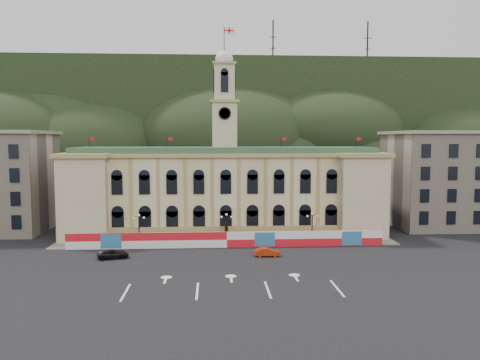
{
  "coord_description": "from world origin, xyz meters",
  "views": [
    {
      "loc": [
        -2.22,
        -57.55,
        17.11
      ],
      "look_at": [
        2.25,
        18.0,
        10.43
      ],
      "focal_mm": 35.0,
      "sensor_mm": 36.0,
      "label": 1
    }
  ],
  "objects": [
    {
      "name": "lamp_right",
      "position": [
        14.0,
        17.0,
        3.07
      ],
      "size": [
        1.96,
        0.44,
        5.15
      ],
      "color": "black",
      "rests_on": "ground"
    },
    {
      "name": "hoarding_fence",
      "position": [
        0.06,
        15.07,
        1.25
      ],
      "size": [
        50.0,
        0.44,
        2.5
      ],
      "color": "red",
      "rests_on": "ground"
    },
    {
      "name": "side_building_right",
      "position": [
        43.0,
        30.93,
        9.33
      ],
      "size": [
        21.0,
        17.0,
        18.6
      ],
      "color": "#C4AD97",
      "rests_on": "ground"
    },
    {
      "name": "city_hall",
      "position": [
        0.0,
        27.63,
        7.85
      ],
      "size": [
        56.2,
        17.6,
        37.1
      ],
      "color": "beige",
      "rests_on": "ground"
    },
    {
      "name": "lamp_left",
      "position": [
        -14.0,
        17.0,
        3.07
      ],
      "size": [
        1.96,
        0.44,
        5.15
      ],
      "color": "black",
      "rests_on": "ground"
    },
    {
      "name": "pavement",
      "position": [
        0.0,
        17.75,
        0.08
      ],
      "size": [
        56.0,
        5.5,
        0.16
      ],
      "primitive_type": "cube",
      "color": "slate",
      "rests_on": "ground"
    },
    {
      "name": "lane_markings",
      "position": [
        0.0,
        -5.0,
        0.0
      ],
      "size": [
        26.0,
        10.0,
        0.02
      ],
      "primitive_type": null,
      "color": "white",
      "rests_on": "ground"
    },
    {
      "name": "statue",
      "position": [
        0.0,
        18.0,
        1.19
      ],
      "size": [
        1.4,
        1.4,
        3.72
      ],
      "color": "#595651",
      "rests_on": "ground"
    },
    {
      "name": "ground",
      "position": [
        0.0,
        0.0,
        0.0
      ],
      "size": [
        260.0,
        260.0,
        0.0
      ],
      "primitive_type": "plane",
      "color": "black",
      "rests_on": "ground"
    },
    {
      "name": "hill_ridge",
      "position": [
        0.03,
        121.99,
        19.48
      ],
      "size": [
        230.0,
        80.0,
        64.0
      ],
      "color": "black",
      "rests_on": "ground"
    },
    {
      "name": "black_suv",
      "position": [
        -16.51,
        9.22,
        0.62
      ],
      "size": [
        4.17,
        5.42,
        1.23
      ],
      "primitive_type": "imported",
      "rotation": [
        0.0,
        0.0,
        1.82
      ],
      "color": "black",
      "rests_on": "ground"
    },
    {
      "name": "red_sedan",
      "position": [
        5.71,
        9.15,
        0.63
      ],
      "size": [
        1.36,
        3.83,
        1.26
      ],
      "primitive_type": "imported",
      "rotation": [
        0.0,
        0.0,
        1.57
      ],
      "color": "#A4270B",
      "rests_on": "ground"
    },
    {
      "name": "lamp_center",
      "position": [
        0.0,
        17.0,
        3.07
      ],
      "size": [
        1.96,
        0.44,
        5.15
      ],
      "color": "black",
      "rests_on": "ground"
    }
  ]
}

